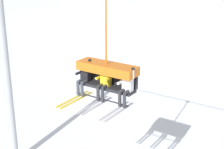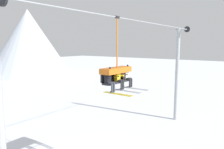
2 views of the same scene
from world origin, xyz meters
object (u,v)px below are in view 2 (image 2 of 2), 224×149
Objects in this scene: lift_tower_far at (177,73)px; chairlift_chair at (116,72)px; skier_white at (128,76)px; skier_black at (110,80)px; skier_yellow at (119,78)px.

lift_tower_far is 11.61m from chairlift_chair.
skier_black is at bearing 180.00° from skier_white.
skier_white reaches higher than skier_yellow.
chairlift_chair is 0.93m from skier_black.
skier_black is 1.72m from skier_white.
skier_white is (-10.65, -0.92, 0.98)m from lift_tower_far.
skier_yellow is at bearing -90.00° from chairlift_chair.
skier_white is at bearing -13.90° from chairlift_chair.
skier_black is (-0.86, -0.21, -0.31)m from chairlift_chair.
skier_yellow is at bearing -179.55° from skier_white.
skier_black reaches higher than skier_yellow.
chairlift_chair is at bearing 90.00° from skier_yellow.
skier_black is 1.00× the size of skier_yellow.
skier_white is at bearing 0.00° from skier_black.
chairlift_chair is at bearing 166.10° from skier_white.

